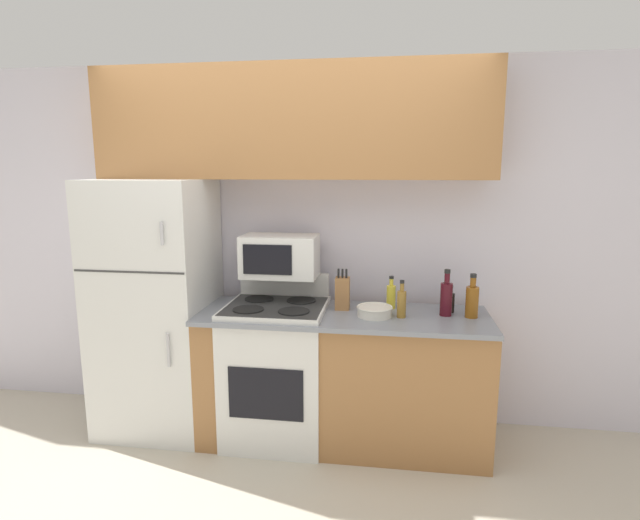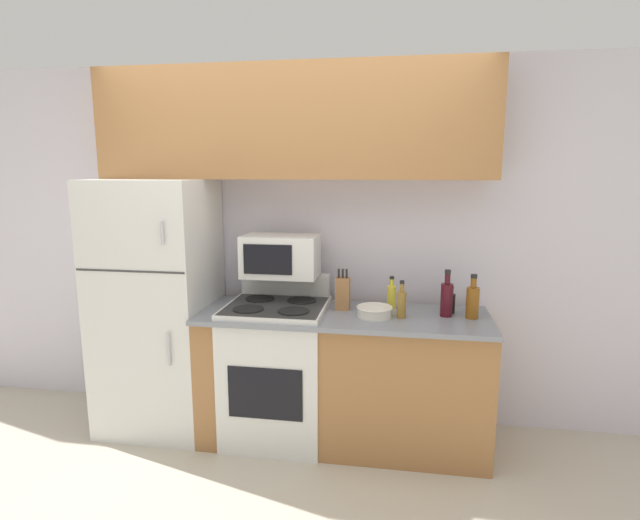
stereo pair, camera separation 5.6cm
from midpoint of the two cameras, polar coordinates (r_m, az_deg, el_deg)
name	(u,v)px [view 1 (the left image)]	position (r m, az deg, el deg)	size (l,w,h in m)	color
ground_plane	(279,459)	(3.43, -5.20, -21.76)	(12.00, 12.00, 0.00)	beige
wall_back	(298,245)	(3.63, -2.98, 1.73)	(8.00, 0.05, 2.55)	silver
lower_cabinets	(343,377)	(3.42, 2.14, -13.23)	(1.87, 0.64, 0.90)	#9E6B3D
refrigerator	(156,307)	(3.67, -18.62, -5.07)	(0.75, 0.69, 1.75)	silver
upper_cabinets	(291,123)	(3.41, -3.78, 15.32)	(2.62, 0.35, 0.73)	#9E6B3D
stove	(277,369)	(3.47, -5.43, -12.35)	(0.66, 0.63, 1.09)	silver
microwave	(280,256)	(3.39, -5.07, 0.46)	(0.51, 0.31, 0.28)	silver
knife_block	(342,293)	(3.32, 2.10, -3.80)	(0.09, 0.09, 0.28)	#9E6B3D
bowl	(375,311)	(3.19, 5.76, -5.81)	(0.23, 0.23, 0.07)	silver
bottle_soy_sauce	(451,302)	(3.36, 14.23, -4.64)	(0.05, 0.05, 0.18)	black
bottle_vinegar	(402,303)	(3.18, 8.80, -4.87)	(0.06, 0.06, 0.24)	olive
bottle_cooking_spray	(391,296)	(3.38, 7.65, -4.06)	(0.06, 0.06, 0.22)	gold
bottle_wine_red	(446,298)	(3.27, 13.75, -4.19)	(0.08, 0.08, 0.30)	#470F19
bottle_whiskey	(472,300)	(3.27, 16.52, -4.45)	(0.08, 0.08, 0.28)	brown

